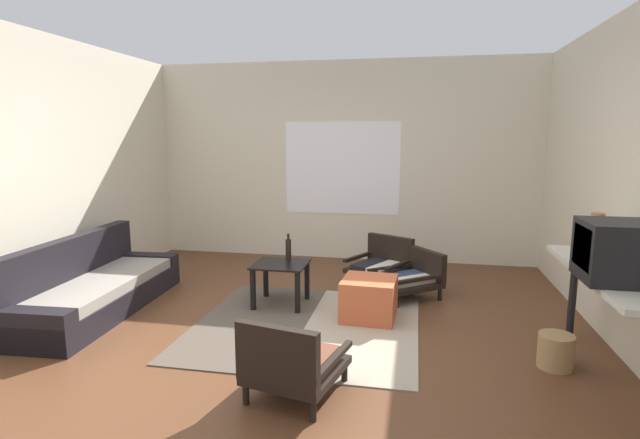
% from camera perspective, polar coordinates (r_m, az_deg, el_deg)
% --- Properties ---
extents(ground_plane, '(7.80, 7.80, 0.00)m').
position_cam_1_polar(ground_plane, '(4.12, -4.04, -14.58)').
color(ground_plane, '#56331E').
extents(far_wall_with_window, '(5.60, 0.13, 2.70)m').
position_cam_1_polar(far_wall_with_window, '(6.76, 2.67, 6.76)').
color(far_wall_with_window, beige).
rests_on(far_wall_with_window, ground).
extents(side_wall_left, '(0.12, 6.60, 2.70)m').
position_cam_1_polar(side_wall_left, '(5.38, -31.90, 4.59)').
color(side_wall_left, beige).
rests_on(side_wall_left, ground).
extents(area_rug, '(1.99, 2.01, 0.01)m').
position_cam_1_polar(area_rug, '(4.52, -1.60, -12.23)').
color(area_rug, '#4C4238').
rests_on(area_rug, ground).
extents(couch, '(0.84, 2.08, 0.72)m').
position_cam_1_polar(couch, '(5.29, -25.01, -7.36)').
color(couch, black).
rests_on(couch, ground).
extents(coffee_table, '(0.53, 0.50, 0.44)m').
position_cam_1_polar(coffee_table, '(4.94, -4.62, -6.23)').
color(coffee_table, black).
rests_on(coffee_table, ground).
extents(armchair_by_window, '(0.80, 0.78, 0.55)m').
position_cam_1_polar(armchair_by_window, '(5.67, 7.26, -5.03)').
color(armchair_by_window, black).
rests_on(armchair_by_window, ground).
extents(armchair_striped_foreground, '(0.68, 0.72, 0.56)m').
position_cam_1_polar(armchair_striped_foreground, '(3.29, -3.36, -16.41)').
color(armchair_striped_foreground, black).
rests_on(armchair_striped_foreground, ground).
extents(armchair_corner, '(0.83, 0.81, 0.49)m').
position_cam_1_polar(armchair_corner, '(5.30, 10.63, -6.59)').
color(armchair_corner, black).
rests_on(armchair_corner, ground).
extents(ottoman_orange, '(0.51, 0.51, 0.39)m').
position_cam_1_polar(ottoman_orange, '(4.63, 5.76, -9.23)').
color(ottoman_orange, '#BC5633').
rests_on(ottoman_orange, ground).
extents(console_shelf, '(0.43, 1.59, 0.79)m').
position_cam_1_polar(console_shelf, '(3.86, 30.85, -6.47)').
color(console_shelf, beige).
rests_on(console_shelf, ground).
extents(crt_television, '(0.55, 0.42, 0.38)m').
position_cam_1_polar(crt_television, '(3.58, 32.44, -3.24)').
color(crt_television, black).
rests_on(crt_television, console_shelf).
extents(clay_vase, '(0.19, 0.19, 0.35)m').
position_cam_1_polar(clay_vase, '(4.12, 29.56, -2.26)').
color(clay_vase, '#A87047').
rests_on(clay_vase, console_shelf).
extents(glass_bottle, '(0.06, 0.06, 0.28)m').
position_cam_1_polar(glass_bottle, '(5.00, -3.72, -3.50)').
color(glass_bottle, black).
rests_on(glass_bottle, coffee_table).
extents(wicker_basket, '(0.25, 0.25, 0.25)m').
position_cam_1_polar(wicker_basket, '(4.11, 25.86, -13.69)').
color(wicker_basket, '#9E7A4C').
rests_on(wicker_basket, ground).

